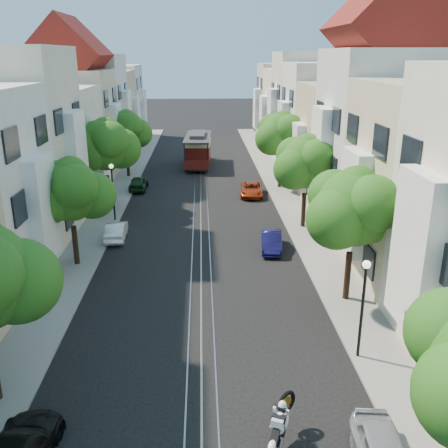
{
  "coord_description": "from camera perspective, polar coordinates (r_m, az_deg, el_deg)",
  "views": [
    {
      "loc": [
        0.13,
        -13.06,
        11.66
      ],
      "look_at": [
        1.38,
        14.59,
        2.2
      ],
      "focal_mm": 40.0,
      "sensor_mm": 36.0,
      "label": 1
    }
  ],
  "objects": [
    {
      "name": "rail_left",
      "position": [
        42.68,
        -3.4,
        3.0
      ],
      "size": [
        0.06,
        80.0,
        0.02
      ],
      "primitive_type": "cube",
      "color": "gray",
      "rests_on": "ground"
    },
    {
      "name": "lamp_east",
      "position": [
        20.16,
        15.67,
        -7.81
      ],
      "size": [
        0.32,
        0.32,
        4.16
      ],
      "color": "black",
      "rests_on": "ground"
    },
    {
      "name": "ground",
      "position": [
        42.68,
        -2.66,
        3.0
      ],
      "size": [
        200.0,
        200.0,
        0.0
      ],
      "primitive_type": "plane",
      "color": "black",
      "rests_on": "ground"
    },
    {
      "name": "lamp_west",
      "position": [
        36.71,
        -12.63,
        4.52
      ],
      "size": [
        0.32,
        0.32,
        4.16
      ],
      "color": "black",
      "rests_on": "ground"
    },
    {
      "name": "sidewalk_west",
      "position": [
        43.3,
        -12.31,
        2.89
      ],
      "size": [
        2.5,
        80.0,
        0.12
      ],
      "primitive_type": "cube",
      "color": "gray",
      "rests_on": "ground"
    },
    {
      "name": "tree_e_c",
      "position": [
        34.52,
        9.46,
        6.81
      ],
      "size": [
        4.84,
        3.99,
        6.52
      ],
      "color": "black",
      "rests_on": "ground"
    },
    {
      "name": "tree_w_b",
      "position": [
        28.92,
        -17.09,
        3.48
      ],
      "size": [
        4.72,
        3.87,
        6.27
      ],
      "color": "black",
      "rests_on": "ground"
    },
    {
      "name": "tree_w_d",
      "position": [
        50.07,
        -11.09,
        10.42
      ],
      "size": [
        4.84,
        3.99,
        6.52
      ],
      "color": "black",
      "rests_on": "ground"
    },
    {
      "name": "tree_e_b",
      "position": [
        24.17,
        14.7,
        1.59
      ],
      "size": [
        4.93,
        4.08,
        6.68
      ],
      "color": "black",
      "rests_on": "ground"
    },
    {
      "name": "parked_car_w_far",
      "position": [
        45.69,
        -9.74,
        4.63
      ],
      "size": [
        1.54,
        3.73,
        1.26
      ],
      "primitive_type": "imported",
      "rotation": [
        0.0,
        0.0,
        3.13
      ],
      "color": "black",
      "rests_on": "ground"
    },
    {
      "name": "sidewalk_east",
      "position": [
        43.25,
        7.0,
        3.17
      ],
      "size": [
        2.5,
        80.0,
        0.12
      ],
      "primitive_type": "cube",
      "color": "gray",
      "rests_on": "ground"
    },
    {
      "name": "cable_car",
      "position": [
        54.96,
        -2.98,
        8.67
      ],
      "size": [
        3.09,
        8.67,
        3.29
      ],
      "rotation": [
        0.0,
        0.0,
        -0.05
      ],
      "color": "black",
      "rests_on": "ground"
    },
    {
      "name": "tree_w_c",
      "position": [
        39.28,
        -13.37,
        8.71
      ],
      "size": [
        5.13,
        4.28,
        7.09
      ],
      "color": "black",
      "rests_on": "ground"
    },
    {
      "name": "sportbike_rider",
      "position": [
        16.72,
        6.45,
        -21.59
      ],
      "size": [
        1.12,
        1.94,
        1.48
      ],
      "rotation": [
        0.0,
        0.0,
        -0.4
      ],
      "color": "black",
      "rests_on": "ground"
    },
    {
      "name": "tree_e_d",
      "position": [
        45.12,
        6.64,
        10.09
      ],
      "size": [
        5.01,
        4.16,
        6.85
      ],
      "color": "black",
      "rests_on": "ground"
    },
    {
      "name": "parked_car_w_mid",
      "position": [
        33.72,
        -12.22,
        -0.76
      ],
      "size": [
        1.39,
        3.58,
        1.16
      ],
      "primitive_type": "imported",
      "rotation": [
        0.0,
        0.0,
        3.19
      ],
      "color": "white",
      "rests_on": "ground"
    },
    {
      "name": "rail_right",
      "position": [
        42.68,
        -1.92,
        3.02
      ],
      "size": [
        0.06,
        80.0,
        0.02
      ],
      "primitive_type": "cube",
      "color": "gray",
      "rests_on": "ground"
    },
    {
      "name": "parked_car_e_mid",
      "position": [
        31.29,
        5.43,
        -1.97
      ],
      "size": [
        1.55,
        3.58,
        1.14
      ],
      "primitive_type": "imported",
      "rotation": [
        0.0,
        0.0,
        -0.1
      ],
      "color": "#0D0C3C",
      "rests_on": "ground"
    },
    {
      "name": "townhouses_east",
      "position": [
        43.11,
        13.45,
        9.72
      ],
      "size": [
        7.75,
        72.0,
        12.0
      ],
      "color": "beige",
      "rests_on": "ground"
    },
    {
      "name": "parked_car_e_far",
      "position": [
        43.24,
        3.18,
        3.97
      ],
      "size": [
        2.25,
        4.22,
        1.13
      ],
      "primitive_type": "imported",
      "rotation": [
        0.0,
        0.0,
        -0.1
      ],
      "color": "#952C0D",
      "rests_on": "ground"
    },
    {
      "name": "lane_line",
      "position": [
        42.68,
        -2.66,
        3.0
      ],
      "size": [
        0.08,
        80.0,
        0.01
      ],
      "primitive_type": "cube",
      "color": "tan",
      "rests_on": "ground"
    },
    {
      "name": "rail_slot",
      "position": [
        42.68,
        -2.66,
        3.01
      ],
      "size": [
        0.06,
        80.0,
        0.02
      ],
      "primitive_type": "cube",
      "color": "gray",
      "rests_on": "ground"
    },
    {
      "name": "townhouses_west",
      "position": [
        43.2,
        -18.93,
        9.11
      ],
      "size": [
        7.75,
        72.0,
        11.76
      ],
      "color": "silver",
      "rests_on": "ground"
    }
  ]
}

